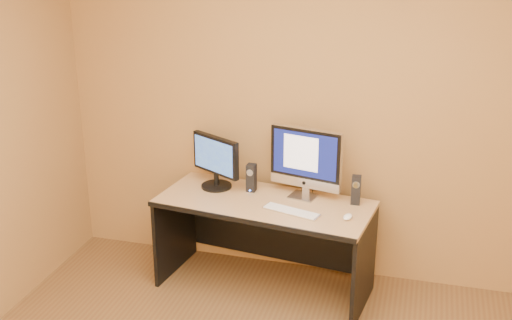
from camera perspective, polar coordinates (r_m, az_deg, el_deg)
name	(u,v)px	position (r m, az deg, el deg)	size (l,w,h in m)	color
walls	(259,226)	(2.68, 0.31, -5.86)	(4.00, 4.00, 2.60)	olive
desk	(264,246)	(4.59, 0.72, -7.61)	(1.48, 0.65, 0.68)	tan
imac	(304,163)	(4.43, 4.29, -0.28)	(0.53, 0.19, 0.51)	#B8B8BD
second_monitor	(216,162)	(4.62, -3.58, -0.20)	(0.44, 0.22, 0.39)	black
speaker_left	(251,178)	(4.58, -0.41, -1.58)	(0.06, 0.07, 0.20)	black
speaker_right	(356,190)	(4.42, 8.88, -2.64)	(0.06, 0.07, 0.20)	black
keyboard	(291,211)	(4.28, 3.14, -4.57)	(0.40, 0.11, 0.02)	silver
mouse	(348,217)	(4.22, 8.15, -5.01)	(0.05, 0.09, 0.03)	white
cable_a	(313,190)	(4.64, 5.07, -2.69)	(0.01, 0.01, 0.20)	black
cable_b	(302,190)	(4.63, 4.12, -2.69)	(0.01, 0.01, 0.17)	black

